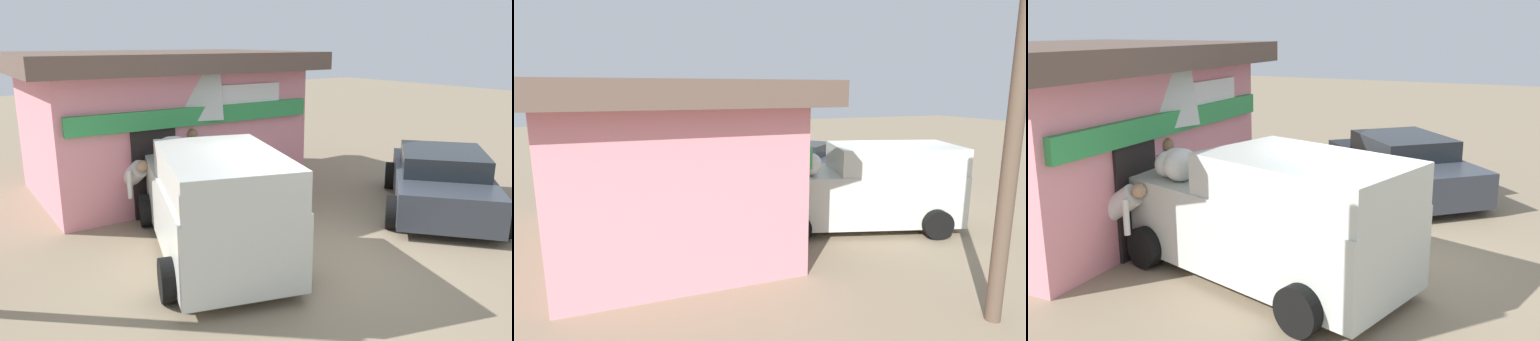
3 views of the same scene
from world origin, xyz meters
TOP-DOWN VIEW (x-y plane):
  - ground_plane at (0.00, 0.00)m, footprint 60.00×60.00m
  - storefront_bar at (-0.24, 5.42)m, footprint 6.41×4.65m
  - delivery_van at (-1.19, 1.32)m, footprint 2.99×4.81m
  - parked_sedan at (3.77, 0.60)m, footprint 4.14×3.97m
  - vendor_standing at (-0.39, 3.53)m, footprint 0.57×0.36m
  - customer_bending at (-1.68, 3.48)m, footprint 0.60×0.77m
  - unloaded_banana_pile at (-0.24, 4.49)m, footprint 0.67×0.81m
  - paint_bucket at (1.89, 2.99)m, footprint 0.27×0.27m
  - utility_pole at (-5.09, 1.79)m, footprint 0.20×0.20m

SIDE VIEW (x-z plane):
  - ground_plane at x=0.00m, z-range 0.00..0.00m
  - paint_bucket at x=1.89m, z-range 0.00..0.30m
  - unloaded_banana_pile at x=-0.24m, z-range -0.01..0.49m
  - parked_sedan at x=3.77m, z-range -0.02..1.23m
  - customer_bending at x=-1.68m, z-range 0.15..1.42m
  - delivery_van at x=-1.19m, z-range -0.51..2.36m
  - vendor_standing at x=-0.39m, z-range 0.14..1.82m
  - storefront_bar at x=-0.24m, z-range 0.06..3.23m
  - utility_pole at x=-5.09m, z-range 0.00..4.17m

